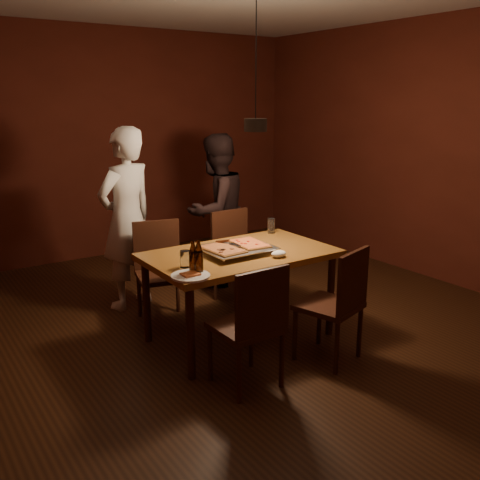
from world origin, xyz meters
TOP-DOWN VIEW (x-y plane):
  - room_shell at (0.00, 0.00)m, footprint 6.00×6.00m
  - dining_table at (-0.17, -0.03)m, footprint 1.50×0.90m
  - chair_far_left at (-0.53, 0.72)m, footprint 0.51×0.51m
  - chair_far_right at (0.30, 0.73)m, footprint 0.43×0.43m
  - chair_near_left at (-0.56, -0.76)m, footprint 0.43×0.43m
  - chair_near_right at (0.21, -0.79)m, footprint 0.52×0.52m
  - pizza_tray at (-0.20, -0.03)m, footprint 0.55×0.45m
  - pizza_meat at (-0.35, -0.05)m, footprint 0.26×0.38m
  - pizza_cheese at (-0.07, -0.03)m, footprint 0.25×0.36m
  - spatula at (-0.19, -0.01)m, footprint 0.20×0.25m
  - beer_bottle_a at (-0.74, -0.28)m, footprint 0.06×0.06m
  - beer_bottle_b at (-0.71, -0.32)m, footprint 0.06×0.06m
  - water_glass_left at (-0.72, -0.14)m, footprint 0.08×0.08m
  - water_glass_right at (0.42, 0.33)m, footprint 0.07×0.07m
  - plate_slice at (-0.80, -0.36)m, footprint 0.27×0.27m
  - napkin at (0.00, -0.32)m, footprint 0.13×0.10m
  - diner_white at (-0.63, 1.18)m, footprint 0.73×0.59m
  - diner_dark at (0.40, 1.26)m, footprint 0.93×0.81m
  - pendant_lamp at (0.00, 0.00)m, footprint 0.18×0.18m

SIDE VIEW (x-z plane):
  - chair_far_left at x=-0.53m, z-range 0.29..0.78m
  - chair_far_right at x=0.30m, z-range 0.29..0.78m
  - chair_near_left at x=-0.56m, z-range 0.29..0.78m
  - chair_near_right at x=0.21m, z-range 0.29..0.78m
  - dining_table at x=-0.17m, z-range 0.30..1.05m
  - plate_slice at x=-0.80m, z-range 0.75..0.77m
  - pizza_tray at x=-0.20m, z-range 0.75..0.80m
  - napkin at x=0.00m, z-range 0.75..0.80m
  - diner_dark at x=0.40m, z-range 0.00..1.61m
  - pizza_meat at x=-0.35m, z-range 0.80..0.82m
  - pizza_cheese at x=-0.07m, z-range 0.80..0.82m
  - water_glass_left at x=-0.72m, z-range 0.75..0.87m
  - spatula at x=-0.19m, z-range 0.79..0.83m
  - water_glass_right at x=0.42m, z-range 0.75..0.89m
  - diner_white at x=-0.63m, z-range 0.00..1.71m
  - beer_bottle_a at x=-0.74m, z-range 0.75..0.98m
  - beer_bottle_b at x=-0.71m, z-range 0.75..0.99m
  - room_shell at x=0.00m, z-range -1.60..4.40m
  - pendant_lamp at x=0.00m, z-range 1.21..2.31m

